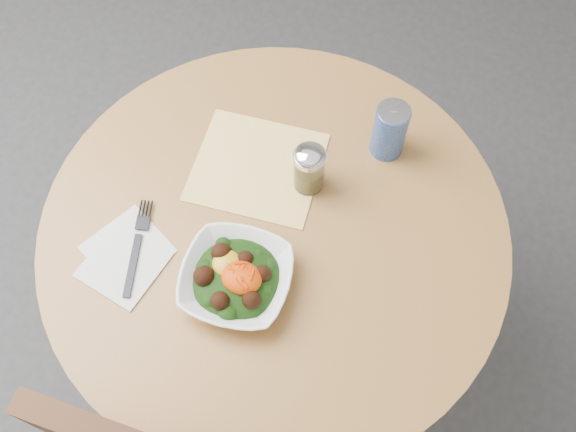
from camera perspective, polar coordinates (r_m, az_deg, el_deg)
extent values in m
plane|color=#313133|center=(1.92, -0.82, -11.03)|extent=(6.00, 6.00, 0.00)
cylinder|color=black|center=(1.91, -0.82, -10.90)|extent=(0.52, 0.52, 0.03)
cylinder|color=black|center=(1.59, -0.98, -7.39)|extent=(0.10, 0.10, 0.71)
cylinder|color=#BF8A45|center=(1.24, -1.24, -1.43)|extent=(0.90, 0.90, 0.04)
cube|color=#FFB90D|center=(1.29, -2.76, 4.40)|extent=(0.27, 0.25, 0.00)
cube|color=white|center=(1.24, -14.08, -2.86)|extent=(0.18, 0.18, 0.00)
cube|color=white|center=(1.23, -14.41, -4.18)|extent=(0.16, 0.16, 0.00)
imported|color=white|center=(1.16, -4.61, -5.59)|extent=(0.22, 0.22, 0.05)
ellipsoid|color=black|center=(1.16, -4.60, -5.62)|extent=(0.16, 0.16, 0.06)
ellipsoid|color=orange|center=(1.14, -5.48, -4.16)|extent=(0.05, 0.05, 0.02)
ellipsoid|color=#FB5405|center=(1.13, -4.15, -5.49)|extent=(0.07, 0.06, 0.03)
cube|color=black|center=(1.22, -13.64, -4.29)|extent=(0.05, 0.13, 0.00)
cube|color=black|center=(1.26, -12.67, -0.02)|extent=(0.04, 0.07, 0.00)
cylinder|color=silver|center=(1.23, 1.89, 4.03)|extent=(0.06, 0.06, 0.09)
cylinder|color=#A8934E|center=(1.25, 1.86, 3.55)|extent=(0.05, 0.05, 0.05)
cylinder|color=silver|center=(1.19, 1.96, 5.28)|extent=(0.06, 0.06, 0.01)
ellipsoid|color=silver|center=(1.18, 1.97, 5.43)|extent=(0.06, 0.06, 0.03)
cylinder|color=navy|center=(1.28, 9.02, 7.50)|extent=(0.07, 0.07, 0.12)
cylinder|color=silver|center=(1.23, 9.44, 9.19)|extent=(0.06, 0.06, 0.00)
cube|color=silver|center=(1.23, 9.44, 9.56)|extent=(0.02, 0.02, 0.00)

